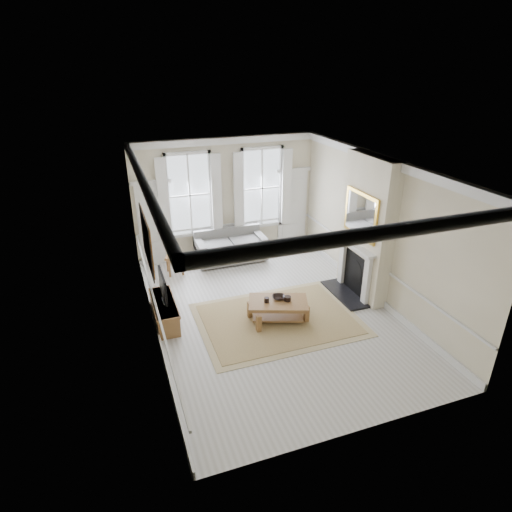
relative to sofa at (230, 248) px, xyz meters
name	(u,v)px	position (x,y,z in m)	size (l,w,h in m)	color
floor	(272,314)	(0.07, -3.11, -0.37)	(7.20, 7.20, 0.00)	#B7B5AD
ceiling	(275,165)	(0.07, -3.11, 3.03)	(7.20, 7.20, 0.00)	white
back_wall	(226,198)	(0.07, 0.49, 1.33)	(5.20, 5.20, 0.00)	beige
left_wall	(148,263)	(-2.53, -3.11, 1.33)	(7.20, 7.20, 0.00)	beige
right_wall	(378,230)	(2.67, -3.11, 1.33)	(7.20, 7.20, 0.00)	beige
window_left	(190,195)	(-0.98, 0.44, 1.53)	(1.26, 0.20, 2.20)	#B2BCC6
window_right	(262,188)	(1.12, 0.44, 1.53)	(1.26, 0.20, 2.20)	#B2BCC6
door_left	(155,225)	(-1.98, 0.45, 0.78)	(0.90, 0.08, 2.30)	silver
door_right	(292,209)	(2.12, 0.45, 0.78)	(0.90, 0.08, 2.30)	silver
painting	(147,241)	(-2.49, -2.81, 1.68)	(0.05, 1.66, 1.06)	#C38021
chimney_breast	(367,228)	(2.49, -2.91, 1.33)	(0.35, 1.70, 3.38)	beige
hearth	(345,294)	(2.07, -2.91, -0.34)	(0.55, 1.50, 0.05)	black
fireplace	(354,267)	(2.27, -2.91, 0.36)	(0.21, 1.45, 1.33)	silver
mirror	(360,215)	(2.28, -2.91, 1.68)	(0.06, 1.26, 1.06)	gold
sofa	(230,248)	(0.00, 0.00, 0.00)	(1.96, 0.95, 0.89)	slate
side_table	(174,259)	(-1.65, -0.33, 0.05)	(0.56, 0.56, 0.53)	brown
rug	(278,319)	(0.10, -3.38, -0.36)	(3.50, 2.60, 0.02)	olive
coffee_table	(278,304)	(0.10, -3.38, 0.03)	(1.45, 1.14, 0.48)	brown
ceramic_pot_a	(267,300)	(-0.15, -3.33, 0.16)	(0.11, 0.11, 0.11)	black
ceramic_pot_b	(288,299)	(0.30, -3.43, 0.16)	(0.15, 0.15, 0.11)	black
bowl	(279,297)	(0.15, -3.28, 0.14)	(0.28, 0.28, 0.07)	black
tv_stand	(165,312)	(-2.27, -2.60, -0.12)	(0.45, 1.40, 0.50)	brown
tv	(163,286)	(-2.25, -2.60, 0.53)	(0.08, 0.90, 0.68)	black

